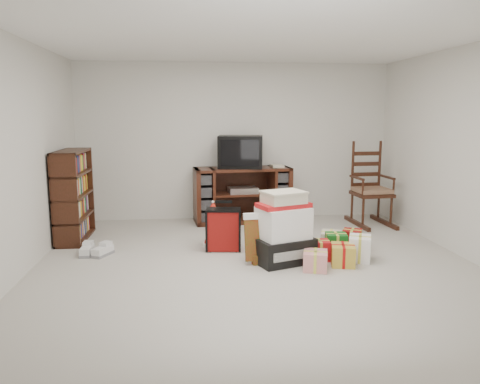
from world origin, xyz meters
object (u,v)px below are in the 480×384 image
Objects in this scene: gift_pile at (283,232)px; red_suitcase at (223,229)px; tv_stand at (242,195)px; rocking_chair at (370,195)px; bookshelf at (74,197)px; gift_cluster at (336,247)px; mrs_claus_figurine at (213,229)px; crt_television at (241,152)px; teddy_bear at (259,244)px; sneaker_pair at (95,251)px; santa_figurine at (271,224)px.

gift_pile is 1.30× the size of red_suitcase.
rocking_chair is (1.95, -0.38, 0.02)m from tv_stand.
tv_stand is 1.28× the size of bookshelf.
gift_pile is (2.63, -1.30, -0.23)m from bookshelf.
mrs_claus_figurine is at bearing 154.25° from gift_cluster.
red_suitcase is (-0.41, -1.57, -0.16)m from tv_stand.
red_suitcase is at bearing 120.14° from gift_pile.
teddy_bear is at bearing -80.61° from crt_television.
tv_stand reaches higher than gift_pile.
crt_television is (-0.92, 2.01, 0.98)m from gift_cluster.
tv_stand reaches higher than gift_cluster.
tv_stand is at bearing 89.71° from teddy_bear.
gift_pile reaches higher than teddy_bear.
tv_stand is 2.58m from sneaker_pair.
rocking_chair is at bearing 28.79° from sneaker_pair.
teddy_bear is at bearing 114.27° from gift_pile.
crt_television is at bearing 82.44° from red_suitcase.
gift_pile reaches higher than gift_cluster.
teddy_bear is at bearing -146.82° from rocking_chair.
red_suitcase is 0.84× the size of crt_television.
crt_television is (-0.26, 2.10, 0.76)m from gift_pile.
rocking_chair is 2.12m from crt_television.
rocking_chair is 1.15× the size of gift_cluster.
teddy_bear is 2.00m from sneaker_pair.
mrs_claus_figurine is 1.67m from crt_television.
teddy_bear is 0.84× the size of sneaker_pair.
teddy_bear is 0.44× the size of crt_television.
red_suitcase is 1.39m from gift_cluster.
santa_figurine is (-0.00, 0.79, -0.10)m from gift_pile.
gift_pile reaches higher than santa_figurine.
tv_stand is 2.31× the size of santa_figurine.
mrs_claus_figurine is at bearing 134.45° from teddy_bear.
red_suitcase reaches higher than teddy_bear.
sneaker_pair is at bearing -131.97° from crt_television.
sneaker_pair is 2.74m from crt_television.
mrs_claus_figurine reaches higher than teddy_bear.
gift_pile is 2.07× the size of sneaker_pair.
red_suitcase is at bearing 144.11° from teddy_bear.
sneaker_pair is at bearing -63.02° from bookshelf.
bookshelf is 1.50× the size of gift_pile.
mrs_claus_figurine reaches higher than sneaker_pair.
gift_cluster is (1.31, -0.45, -0.14)m from red_suitcase.
rocking_chair is at bearing -1.71° from crt_television.
red_suitcase is 0.93× the size of santa_figurine.
sneaker_pair is at bearing -172.17° from red_suitcase.
tv_stand reaches higher than red_suitcase.
bookshelf is at bearing 159.81° from gift_cluster.
bookshelf is 1.63× the size of crt_television.
rocking_chair reaches higher than red_suitcase.
mrs_claus_figurine is (-0.77, 0.78, -0.14)m from gift_pile.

